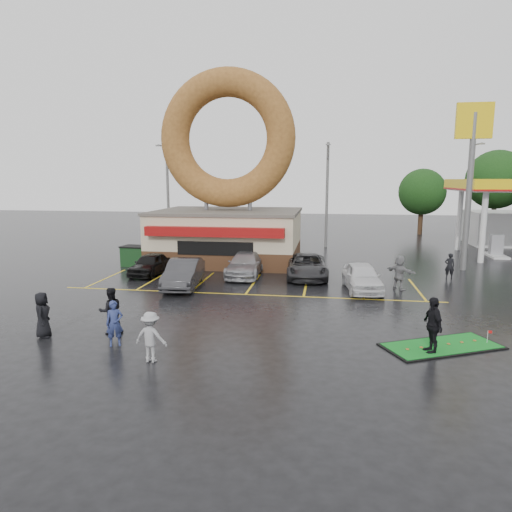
# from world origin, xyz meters

# --- Properties ---
(ground) EXTENTS (120.00, 120.00, 0.00)m
(ground) POSITION_xyz_m (0.00, 0.00, 0.00)
(ground) COLOR black
(ground) RESTS_ON ground
(donut_shop) EXTENTS (10.20, 8.70, 13.50)m
(donut_shop) POSITION_xyz_m (-3.00, 12.97, 4.46)
(donut_shop) COLOR #472B19
(donut_shop) RESTS_ON ground
(shell_sign) EXTENTS (2.20, 0.36, 10.60)m
(shell_sign) POSITION_xyz_m (13.00, 12.00, 7.38)
(shell_sign) COLOR slate
(shell_sign) RESTS_ON ground
(streetlight_left) EXTENTS (0.40, 2.21, 9.00)m
(streetlight_left) POSITION_xyz_m (-10.00, 19.92, 4.78)
(streetlight_left) COLOR slate
(streetlight_left) RESTS_ON ground
(streetlight_mid) EXTENTS (0.40, 2.21, 9.00)m
(streetlight_mid) POSITION_xyz_m (4.00, 20.92, 4.78)
(streetlight_mid) COLOR slate
(streetlight_mid) RESTS_ON ground
(streetlight_right) EXTENTS (0.40, 2.21, 9.00)m
(streetlight_right) POSITION_xyz_m (16.00, 21.92, 4.78)
(streetlight_right) COLOR slate
(streetlight_right) RESTS_ON ground
(tree_far_c) EXTENTS (6.30, 6.30, 9.00)m
(tree_far_c) POSITION_xyz_m (22.00, 34.00, 5.84)
(tree_far_c) COLOR #332114
(tree_far_c) RESTS_ON ground
(tree_far_d) EXTENTS (4.90, 4.90, 7.00)m
(tree_far_d) POSITION_xyz_m (14.00, 32.00, 4.53)
(tree_far_d) COLOR #332114
(tree_far_d) RESTS_ON ground
(car_black) EXTENTS (1.77, 4.00, 1.34)m
(car_black) POSITION_xyz_m (-6.76, 7.37, 0.67)
(car_black) COLOR black
(car_black) RESTS_ON ground
(car_dgrey) EXTENTS (2.11, 4.82, 1.54)m
(car_dgrey) POSITION_xyz_m (-3.65, 4.46, 0.77)
(car_dgrey) COLOR #323234
(car_dgrey) RESTS_ON ground
(car_silver) EXTENTS (2.04, 4.87, 1.41)m
(car_silver) POSITION_xyz_m (-0.85, 8.00, 0.70)
(car_silver) COLOR #97989C
(car_silver) RESTS_ON ground
(car_grey) EXTENTS (2.75, 5.31, 1.43)m
(car_grey) POSITION_xyz_m (2.94, 8.00, 0.72)
(car_grey) COLOR #2A292C
(car_grey) RESTS_ON ground
(car_white) EXTENTS (2.25, 4.51, 1.48)m
(car_white) POSITION_xyz_m (6.01, 5.22, 0.74)
(car_white) COLOR silver
(car_white) RESTS_ON ground
(person_blue) EXTENTS (0.72, 0.63, 1.65)m
(person_blue) POSITION_xyz_m (-3.31, -4.54, 0.83)
(person_blue) COLOR navy
(person_blue) RESTS_ON ground
(person_blackjkt) EXTENTS (1.12, 1.06, 1.83)m
(person_blackjkt) POSITION_xyz_m (-4.03, -3.38, 0.91)
(person_blackjkt) COLOR black
(person_blackjkt) RESTS_ON ground
(person_hoodie) EXTENTS (1.13, 0.71, 1.68)m
(person_hoodie) POSITION_xyz_m (-1.49, -5.72, 0.84)
(person_hoodie) COLOR #949497
(person_hoodie) RESTS_ON ground
(person_bystander) EXTENTS (0.81, 0.99, 1.74)m
(person_bystander) POSITION_xyz_m (-6.40, -4.13, 0.87)
(person_bystander) COLOR black
(person_bystander) RESTS_ON ground
(person_cameraman) EXTENTS (0.75, 1.24, 1.98)m
(person_cameraman) POSITION_xyz_m (7.74, -3.51, 0.99)
(person_cameraman) COLOR black
(person_cameraman) RESTS_ON ground
(person_walker_near) EXTENTS (1.65, 1.57, 1.87)m
(person_walker_near) POSITION_xyz_m (8.01, 5.79, 0.93)
(person_walker_near) COLOR gray
(person_walker_near) RESTS_ON ground
(person_walker_far) EXTENTS (0.58, 0.40, 1.55)m
(person_walker_far) POSITION_xyz_m (11.39, 9.04, 0.78)
(person_walker_far) COLOR black
(person_walker_far) RESTS_ON ground
(dumpster) EXTENTS (1.90, 1.36, 1.30)m
(dumpster) POSITION_xyz_m (-8.84, 10.06, 0.65)
(dumpster) COLOR #173C1A
(dumpster) RESTS_ON ground
(putting_green) EXTENTS (4.58, 3.49, 0.53)m
(putting_green) POSITION_xyz_m (8.25, -2.87, 0.03)
(putting_green) COLOR black
(putting_green) RESTS_ON ground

